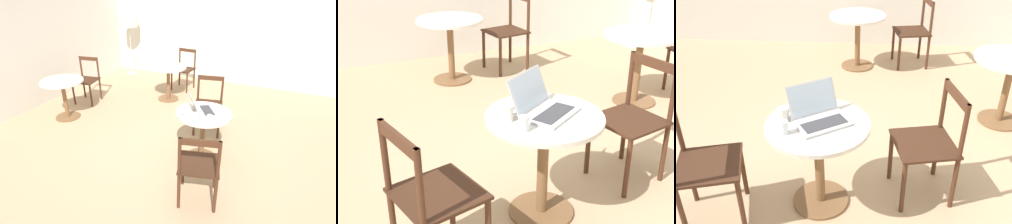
{
  "view_description": "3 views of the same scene",
  "coord_description": "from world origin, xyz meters",
  "views": [
    {
      "loc": [
        -3.03,
        -1.16,
        2.21
      ],
      "look_at": [
        -0.03,
        0.23,
        0.59
      ],
      "focal_mm": 28.0,
      "sensor_mm": 36.0,
      "label": 1
    },
    {
      "loc": [
        -1.29,
        -2.58,
        1.91
      ],
      "look_at": [
        -0.18,
        0.06,
        0.59
      ],
      "focal_mm": 50.0,
      "sensor_mm": 36.0,
      "label": 2
    },
    {
      "loc": [
        0.25,
        -2.45,
        2.08
      ],
      "look_at": [
        0.06,
        0.17,
        0.53
      ],
      "focal_mm": 40.0,
      "sensor_mm": 36.0,
      "label": 3
    }
  ],
  "objects": [
    {
      "name": "drinking_glass",
      "position": [
        -0.29,
        -0.44,
        0.76
      ],
      "size": [
        0.06,
        0.06,
        0.09
      ],
      "color": "silver",
      "rests_on": "cafe_table_near"
    },
    {
      "name": "cafe_table_mid",
      "position": [
        1.63,
        0.99,
        0.54
      ],
      "size": [
        0.73,
        0.73,
        0.71
      ],
      "color": "brown",
      "rests_on": "ground_plane"
    },
    {
      "name": "chair_near_right",
      "position": [
        0.72,
        -0.14,
        0.46
      ],
      "size": [
        0.51,
        0.51,
        0.89
      ],
      "color": "#472819",
      "rests_on": "ground_plane"
    },
    {
      "name": "laptop",
      "position": [
        -0.08,
        -0.27,
        0.76
      ],
      "size": [
        0.48,
        0.47,
        0.24
      ],
      "color": "#B7B7BC",
      "rests_on": "cafe_table_near"
    },
    {
      "name": "cafe_table_far",
      "position": [
        0.08,
        2.31,
        0.54
      ],
      "size": [
        0.73,
        0.73,
        0.71
      ],
      "color": "brown",
      "rests_on": "ground_plane"
    },
    {
      "name": "chair_near_left",
      "position": [
        -0.86,
        -0.52,
        0.46
      ],
      "size": [
        0.53,
        0.53,
        0.89
      ],
      "color": "#472819",
      "rests_on": "ground_plane"
    },
    {
      "name": "mug",
      "position": [
        -0.33,
        -0.28,
        0.76
      ],
      "size": [
        0.12,
        0.08,
        0.1
      ],
      "color": "silver",
      "rests_on": "cafe_table_near"
    },
    {
      "name": "ground_plane",
      "position": [
        0.0,
        0.0,
        0.0
      ],
      "size": [
        16.0,
        16.0,
        0.0
      ],
      "primitive_type": "plane",
      "color": "tan"
    },
    {
      "name": "mouse",
      "position": [
        -0.24,
        -0.08,
        0.73
      ],
      "size": [
        0.06,
        0.1,
        0.03
      ],
      "color": "#B7B7BC",
      "rests_on": "cafe_table_near"
    },
    {
      "name": "cafe_table_near",
      "position": [
        -0.09,
        -0.31,
        0.54
      ],
      "size": [
        0.73,
        0.73,
        0.71
      ],
      "color": "brown",
      "rests_on": "ground_plane"
    },
    {
      "name": "chair_far_right",
      "position": [
        0.84,
        2.44,
        0.46
      ],
      "size": [
        0.5,
        0.5,
        0.89
      ],
      "color": "#472819",
      "rests_on": "ground_plane"
    }
  ]
}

